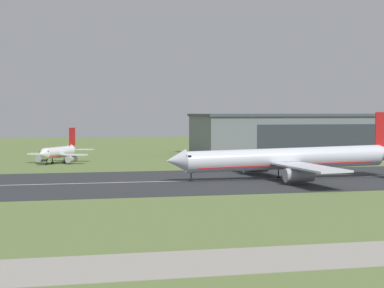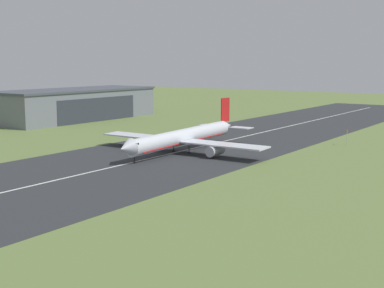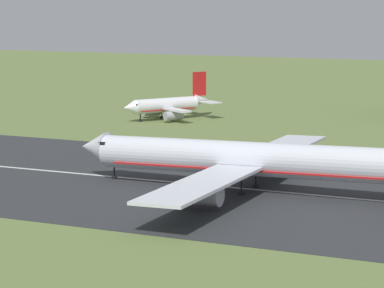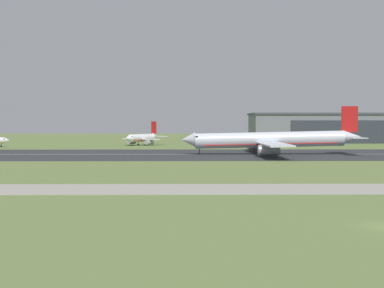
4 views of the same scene
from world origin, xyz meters
name	(u,v)px [view 4 (image 4 of 4)]	position (x,y,z in m)	size (l,w,h in m)	color
ground_plane	(280,172)	(0.00, 56.62, 0.00)	(677.76, 677.76, 0.00)	olive
runway_strip	(248,154)	(0.00, 113.24, 0.03)	(437.76, 55.86, 0.06)	#2B2D30
runway_centreline	(248,154)	(0.00, 113.24, 0.07)	(393.99, 0.70, 0.01)	silver
taxiway_road	(313,189)	(0.00, 28.84, 0.03)	(328.32, 12.63, 0.05)	gray
hangar_building	(334,128)	(52.58, 206.02, 7.11)	(80.44, 29.44, 14.19)	slate
airplane_landing	(270,140)	(6.80, 111.96, 4.40)	(55.13, 55.74, 14.81)	silver
airplane_parked_centre	(142,138)	(-37.63, 175.81, 3.10)	(19.77, 22.00, 10.14)	white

